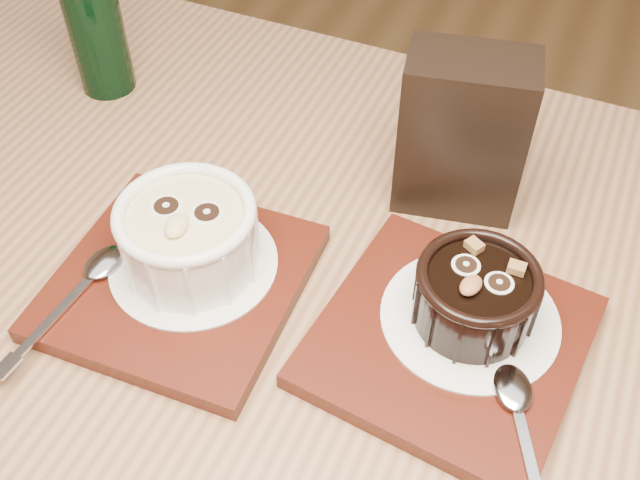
# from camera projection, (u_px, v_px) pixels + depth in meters

# --- Properties ---
(table) EXTENTS (1.22, 0.83, 0.75)m
(table) POSITION_uv_depth(u_px,v_px,m) (306.00, 427.00, 0.60)
(table) COLOR brown
(table) RESTS_ON ground
(tray_left) EXTENTS (0.19, 0.19, 0.01)m
(tray_left) POSITION_uv_depth(u_px,v_px,m) (180.00, 282.00, 0.58)
(tray_left) COLOR #4E180D
(tray_left) RESTS_ON table
(doily_left) EXTENTS (0.13, 0.13, 0.00)m
(doily_left) POSITION_uv_depth(u_px,v_px,m) (194.00, 263.00, 0.58)
(doily_left) COLOR white
(doily_left) RESTS_ON tray_left
(ramekin_white) EXTENTS (0.10, 0.10, 0.06)m
(ramekin_white) POSITION_uv_depth(u_px,v_px,m) (188.00, 234.00, 0.55)
(ramekin_white) COLOR white
(ramekin_white) RESTS_ON doily_left
(spoon_left) EXTENTS (0.04, 0.14, 0.01)m
(spoon_left) POSITION_uv_depth(u_px,v_px,m) (74.00, 294.00, 0.55)
(spoon_left) COLOR #B5B7BE
(spoon_left) RESTS_ON tray_left
(tray_right) EXTENTS (0.20, 0.20, 0.01)m
(tray_right) POSITION_uv_depth(u_px,v_px,m) (449.00, 341.00, 0.54)
(tray_right) COLOR #4E180D
(tray_right) RESTS_ON table
(doily_right) EXTENTS (0.13, 0.13, 0.00)m
(doily_right) POSITION_uv_depth(u_px,v_px,m) (470.00, 318.00, 0.54)
(doily_right) COLOR white
(doily_right) RESTS_ON tray_right
(ramekin_dark) EXTENTS (0.09, 0.09, 0.05)m
(ramekin_dark) POSITION_uv_depth(u_px,v_px,m) (476.00, 294.00, 0.52)
(ramekin_dark) COLOR black
(ramekin_dark) RESTS_ON doily_right
(spoon_right) EXTENTS (0.08, 0.13, 0.01)m
(spoon_right) POSITION_uv_depth(u_px,v_px,m) (524.00, 436.00, 0.48)
(spoon_right) COLOR #B5B7BE
(spoon_right) RESTS_ON tray_right
(condiment_stand) EXTENTS (0.11, 0.08, 0.14)m
(condiment_stand) POSITION_uv_depth(u_px,v_px,m) (462.00, 134.00, 0.60)
(condiment_stand) COLOR black
(condiment_stand) RESTS_ON table
(green_bottle) EXTENTS (0.05, 0.05, 0.20)m
(green_bottle) POSITION_uv_depth(u_px,v_px,m) (93.00, 17.00, 0.71)
(green_bottle) COLOR black
(green_bottle) RESTS_ON table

